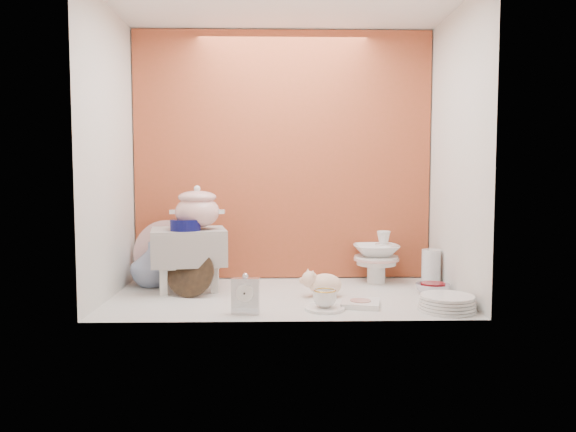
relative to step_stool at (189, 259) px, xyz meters
name	(u,v)px	position (x,y,z in m)	size (l,w,h in m)	color
ground	(284,296)	(0.52, -0.16, -0.17)	(1.80, 1.80, 0.00)	silver
niche_shell	(284,121)	(0.52, 0.02, 0.76)	(1.86, 1.03, 1.53)	#A74529
step_stool	(189,259)	(0.00, 0.00, 0.00)	(0.40, 0.34, 0.34)	silver
soup_tureen	(197,207)	(0.05, -0.03, 0.29)	(0.28, 0.28, 0.24)	white
cobalt_bowl	(186,225)	(0.00, -0.08, 0.20)	(0.17, 0.17, 0.06)	#090B49
floral_platter	(165,252)	(-0.17, 0.19, 0.01)	(0.37, 0.10, 0.37)	silver
blue_white_vase	(152,264)	(-0.23, 0.11, -0.04)	(0.24, 0.24, 0.25)	white
lacquer_tray	(190,273)	(0.03, -0.16, -0.05)	(0.26, 0.11, 0.25)	black
mantel_clock	(246,294)	(0.34, -0.53, -0.08)	(0.13, 0.04, 0.19)	silver
plush_pig	(325,284)	(0.74, -0.19, -0.10)	(0.22, 0.15, 0.13)	beige
teacup_saucer	(325,308)	(0.71, -0.47, -0.16)	(0.19, 0.19, 0.01)	white
gold_rim_teacup	(325,298)	(0.71, -0.47, -0.11)	(0.11, 0.11, 0.09)	white
lattice_dish	(360,303)	(0.89, -0.40, -0.16)	(0.18, 0.18, 0.03)	white
dinner_plate_stack	(447,303)	(1.28, -0.50, -0.13)	(0.27, 0.27, 0.07)	white
crystal_bowl	(433,289)	(1.32, -0.14, -0.14)	(0.18, 0.18, 0.06)	silver
clear_glass_vase	(431,268)	(1.36, 0.05, -0.06)	(0.11, 0.11, 0.21)	silver
porcelain_tower	(376,257)	(1.07, 0.17, -0.02)	(0.27, 0.27, 0.31)	white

